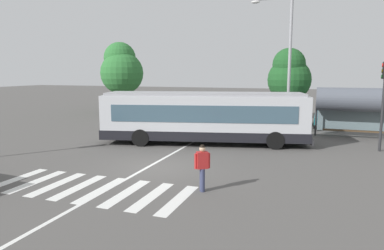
{
  "coord_description": "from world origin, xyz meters",
  "views": [
    {
      "loc": [
        6.82,
        -14.06,
        4.26
      ],
      "look_at": [
        0.18,
        4.5,
        1.3
      ],
      "focal_mm": 33.15,
      "sensor_mm": 36.0,
      "label": 1
    }
  ],
  "objects_px": {
    "parked_car_black": "(257,114)",
    "bus_stop_shelter": "(354,101)",
    "background_tree_left": "(121,69)",
    "background_tree_right": "(289,75)",
    "pedestrian_crossing_street": "(202,165)",
    "traffic_light_far_corner": "(384,92)",
    "parked_car_charcoal": "(193,112)",
    "city_transit_bus": "(204,117)",
    "twin_arm_street_lamp": "(290,50)",
    "parked_car_teal": "(327,117)",
    "parked_car_white": "(288,116)",
    "parked_car_silver": "(226,113)"
  },
  "relations": [
    {
      "from": "parked_car_black",
      "to": "bus_stop_shelter",
      "type": "height_order",
      "value": "bus_stop_shelter"
    },
    {
      "from": "background_tree_left",
      "to": "background_tree_right",
      "type": "bearing_deg",
      "value": 1.45
    },
    {
      "from": "pedestrian_crossing_street",
      "to": "traffic_light_far_corner",
      "type": "xyz_separation_m",
      "value": [
        7.04,
        9.44,
        2.24
      ]
    },
    {
      "from": "traffic_light_far_corner",
      "to": "parked_car_charcoal",
      "type": "bearing_deg",
      "value": 148.87
    },
    {
      "from": "city_transit_bus",
      "to": "twin_arm_street_lamp",
      "type": "relative_size",
      "value": 1.35
    },
    {
      "from": "background_tree_left",
      "to": "parked_car_teal",
      "type": "bearing_deg",
      "value": -8.97
    },
    {
      "from": "parked_car_black",
      "to": "parked_car_white",
      "type": "bearing_deg",
      "value": -15.26
    },
    {
      "from": "parked_car_charcoal",
      "to": "traffic_light_far_corner",
      "type": "bearing_deg",
      "value": -31.13
    },
    {
      "from": "pedestrian_crossing_street",
      "to": "background_tree_left",
      "type": "xyz_separation_m",
      "value": [
        -15.73,
        21.01,
        3.63
      ]
    },
    {
      "from": "parked_car_black",
      "to": "parked_car_teal",
      "type": "relative_size",
      "value": 1.0
    },
    {
      "from": "city_transit_bus",
      "to": "parked_car_charcoal",
      "type": "distance_m",
      "value": 10.33
    },
    {
      "from": "traffic_light_far_corner",
      "to": "twin_arm_street_lamp",
      "type": "relative_size",
      "value": 0.52
    },
    {
      "from": "traffic_light_far_corner",
      "to": "bus_stop_shelter",
      "type": "distance_m",
      "value": 4.14
    },
    {
      "from": "parked_car_teal",
      "to": "bus_stop_shelter",
      "type": "xyz_separation_m",
      "value": [
        1.5,
        -4.45,
        1.65
      ]
    },
    {
      "from": "parked_car_black",
      "to": "twin_arm_street_lamp",
      "type": "distance_m",
      "value": 7.41
    },
    {
      "from": "city_transit_bus",
      "to": "twin_arm_street_lamp",
      "type": "height_order",
      "value": "twin_arm_street_lamp"
    },
    {
      "from": "parked_car_silver",
      "to": "background_tree_left",
      "type": "distance_m",
      "value": 13.13
    },
    {
      "from": "parked_car_silver",
      "to": "city_transit_bus",
      "type": "bearing_deg",
      "value": -83.48
    },
    {
      "from": "background_tree_right",
      "to": "parked_car_charcoal",
      "type": "bearing_deg",
      "value": -154.29
    },
    {
      "from": "parked_car_silver",
      "to": "parked_car_white",
      "type": "bearing_deg",
      "value": -5.98
    },
    {
      "from": "background_tree_right",
      "to": "parked_car_black",
      "type": "bearing_deg",
      "value": -120.52
    },
    {
      "from": "background_tree_right",
      "to": "bus_stop_shelter",
      "type": "bearing_deg",
      "value": -59.36
    },
    {
      "from": "parked_car_black",
      "to": "background_tree_left",
      "type": "height_order",
      "value": "background_tree_left"
    },
    {
      "from": "parked_car_white",
      "to": "bus_stop_shelter",
      "type": "relative_size",
      "value": 0.98
    },
    {
      "from": "parked_car_black",
      "to": "bus_stop_shelter",
      "type": "distance_m",
      "value": 8.38
    },
    {
      "from": "parked_car_charcoal",
      "to": "parked_car_silver",
      "type": "relative_size",
      "value": 0.99
    },
    {
      "from": "traffic_light_far_corner",
      "to": "background_tree_left",
      "type": "relative_size",
      "value": 0.65
    },
    {
      "from": "parked_car_black",
      "to": "traffic_light_far_corner",
      "type": "height_order",
      "value": "traffic_light_far_corner"
    },
    {
      "from": "parked_car_teal",
      "to": "twin_arm_street_lamp",
      "type": "relative_size",
      "value": 0.49
    },
    {
      "from": "traffic_light_far_corner",
      "to": "background_tree_left",
      "type": "xyz_separation_m",
      "value": [
        -22.77,
        11.57,
        1.38
      ]
    },
    {
      "from": "parked_car_charcoal",
      "to": "parked_car_teal",
      "type": "relative_size",
      "value": 1.0
    },
    {
      "from": "parked_car_black",
      "to": "city_transit_bus",
      "type": "bearing_deg",
      "value": -99.52
    },
    {
      "from": "twin_arm_street_lamp",
      "to": "city_transit_bus",
      "type": "bearing_deg",
      "value": -132.58
    },
    {
      "from": "parked_car_teal",
      "to": "traffic_light_far_corner",
      "type": "bearing_deg",
      "value": -73.06
    },
    {
      "from": "parked_car_teal",
      "to": "background_tree_left",
      "type": "xyz_separation_m",
      "value": [
        -20.21,
        3.19,
        3.83
      ]
    },
    {
      "from": "bus_stop_shelter",
      "to": "twin_arm_street_lamp",
      "type": "distance_m",
      "value": 5.28
    },
    {
      "from": "parked_car_black",
      "to": "background_tree_left",
      "type": "bearing_deg",
      "value": 167.68
    },
    {
      "from": "parked_car_white",
      "to": "background_tree_right",
      "type": "relative_size",
      "value": 0.72
    },
    {
      "from": "parked_car_charcoal",
      "to": "parked_car_teal",
      "type": "bearing_deg",
      "value": 0.73
    },
    {
      "from": "parked_car_silver",
      "to": "background_tree_right",
      "type": "xyz_separation_m",
      "value": [
        4.84,
        3.8,
        3.19
      ]
    },
    {
      "from": "parked_car_teal",
      "to": "city_transit_bus",
      "type": "bearing_deg",
      "value": -126.24
    },
    {
      "from": "parked_car_charcoal",
      "to": "bus_stop_shelter",
      "type": "height_order",
      "value": "bus_stop_shelter"
    },
    {
      "from": "pedestrian_crossing_street",
      "to": "background_tree_left",
      "type": "distance_m",
      "value": 26.49
    },
    {
      "from": "pedestrian_crossing_street",
      "to": "parked_car_charcoal",
      "type": "bearing_deg",
      "value": 110.48
    },
    {
      "from": "parked_car_white",
      "to": "background_tree_right",
      "type": "xyz_separation_m",
      "value": [
        -0.35,
        4.34,
        3.19
      ]
    },
    {
      "from": "traffic_light_far_corner",
      "to": "background_tree_left",
      "type": "height_order",
      "value": "background_tree_left"
    },
    {
      "from": "pedestrian_crossing_street",
      "to": "parked_car_white",
      "type": "height_order",
      "value": "pedestrian_crossing_street"
    },
    {
      "from": "city_transit_bus",
      "to": "traffic_light_far_corner",
      "type": "bearing_deg",
      "value": 7.29
    },
    {
      "from": "parked_car_black",
      "to": "bus_stop_shelter",
      "type": "relative_size",
      "value": 0.96
    },
    {
      "from": "parked_car_charcoal",
      "to": "parked_car_teal",
      "type": "height_order",
      "value": "same"
    }
  ]
}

